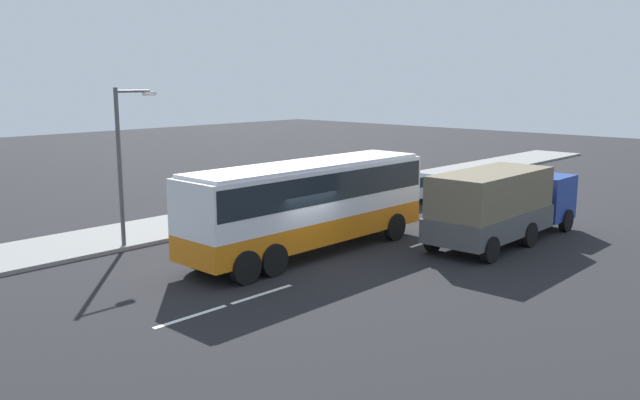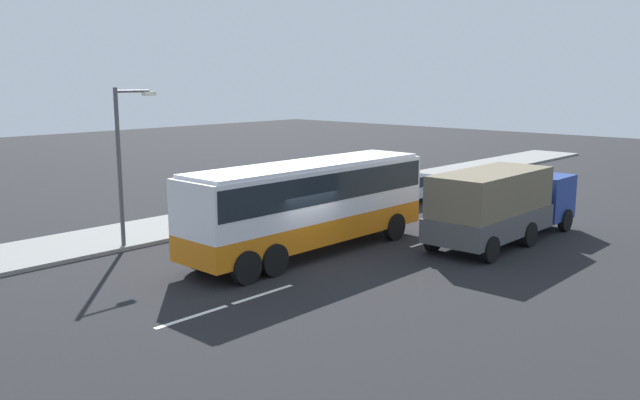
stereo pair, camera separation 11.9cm
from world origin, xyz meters
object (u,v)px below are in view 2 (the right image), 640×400
at_px(pedestrian_near_curb, 228,198).
at_px(street_lamp, 124,154).
at_px(cargo_truck, 502,202).
at_px(coach_bus, 309,198).
at_px(car_silver_hatch, 410,188).

height_order(pedestrian_near_curb, street_lamp, street_lamp).
bearing_deg(cargo_truck, street_lamp, 136.40).
relative_size(coach_bus, street_lamp, 1.80).
height_order(car_silver_hatch, pedestrian_near_curb, pedestrian_near_curb).
bearing_deg(street_lamp, pedestrian_near_curb, 7.36).
xyz_separation_m(pedestrian_near_curb, street_lamp, (-5.50, -0.71, 2.50)).
bearing_deg(cargo_truck, coach_bus, 145.24).
distance_m(car_silver_hatch, pedestrian_near_curb, 10.28).
bearing_deg(coach_bus, pedestrian_near_curb, 78.37).
relative_size(pedestrian_near_curb, street_lamp, 0.29).
distance_m(coach_bus, pedestrian_near_curb, 6.52).
height_order(coach_bus, pedestrian_near_curb, coach_bus).
xyz_separation_m(coach_bus, car_silver_hatch, (11.08, 3.28, -1.35)).
distance_m(cargo_truck, car_silver_hatch, 9.00).
relative_size(cargo_truck, car_silver_hatch, 1.92).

